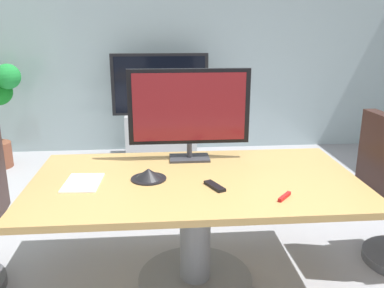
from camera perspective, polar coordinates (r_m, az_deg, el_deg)
The scene contains 8 objects.
wall_back_glass_partition at distance 5.46m, azimuth -1.02°, elevation 13.79°, with size 6.26×0.10×2.79m, color #9EB2B7.
conference_table at distance 2.61m, azimuth 0.46°, elevation -8.60°, with size 2.03×1.12×0.73m.
tv_monitor at distance 2.81m, azimuth -0.39°, elevation 4.88°, with size 0.84×0.18×0.64m.
wall_display_unit at distance 5.23m, azimuth -4.39°, elevation 3.05°, with size 1.20×0.36×1.31m.
conference_phone at distance 2.53m, azimuth -6.11°, elevation -4.28°, with size 0.22×0.22×0.07m.
remote_control at distance 2.40m, azimuth 3.19°, elevation -5.90°, with size 0.05×0.17×0.02m, color black.
whiteboard_marker at distance 2.32m, azimuth 12.83°, elevation -7.20°, with size 0.13×0.02×0.02m, color red.
paper_notepad at distance 2.55m, azimuth -15.06°, elevation -5.26°, with size 0.21×0.30×0.01m, color white.
Camera 1 is at (-0.36, -2.13, 1.66)m, focal length 38.07 mm.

